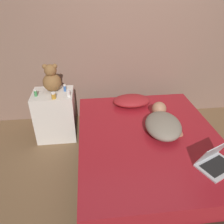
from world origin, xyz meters
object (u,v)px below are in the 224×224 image
laptop (215,161)px  bottle_amber (54,96)px  teddy_bear (52,79)px  bottle_blue (65,88)px  bottle_green (35,93)px  bottle_white (68,93)px  pillow (132,101)px  person_lying (163,123)px

laptop → bottle_amber: 1.96m
teddy_bear → bottle_blue: size_ratio=3.92×
laptop → bottle_green: bearing=122.7°
bottle_white → bottle_blue: 0.18m
laptop → bottle_amber: bottle_amber is taller
teddy_bear → bottle_white: teddy_bear is taller
pillow → bottle_blue: 0.94m
pillow → bottle_green: bottle_green is taller
teddy_bear → bottle_blue: (0.16, -0.03, -0.12)m
person_lying → bottle_white: bearing=164.1°
bottle_amber → bottle_green: bottle_green is taller
person_lying → bottle_amber: bearing=168.8°
laptop → bottle_white: size_ratio=4.42×
bottle_amber → bottle_white: bearing=11.9°
pillow → laptop: bearing=-66.1°
pillow → laptop: 1.38m
person_lying → bottle_green: (-1.52, 0.58, 0.19)m
bottle_amber → person_lying: bearing=-20.7°
teddy_bear → bottle_blue: 0.20m
bottle_white → teddy_bear: bearing=137.1°
pillow → teddy_bear: size_ratio=1.40×
pillow → laptop: (0.56, -1.26, -0.01)m
pillow → teddy_bear: teddy_bear is taller
teddy_bear → bottle_amber: 0.27m
laptop → teddy_bear: teddy_bear is taller
laptop → bottle_white: bottle_white is taller
bottle_green → teddy_bear: bearing=35.1°
teddy_bear → laptop: bearing=-39.9°
laptop → pillow: bearing=90.2°
bottle_green → bottle_blue: (0.36, 0.11, -0.00)m
person_lying → bottle_blue: bearing=158.6°
teddy_bear → bottle_green: bearing=-144.9°
bottle_green → bottle_amber: bearing=-22.3°
pillow → bottle_blue: bearing=175.7°
pillow → bottle_blue: size_ratio=5.47×
person_lying → teddy_bear: 1.53m
pillow → bottle_amber: 1.06m
bottle_amber → bottle_green: 0.26m
teddy_bear → bottle_white: bearing=-42.9°
pillow → bottle_blue: bottle_blue is taller
bottle_amber → bottle_white: bottle_white is taller
bottle_blue → teddy_bear: bearing=168.8°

